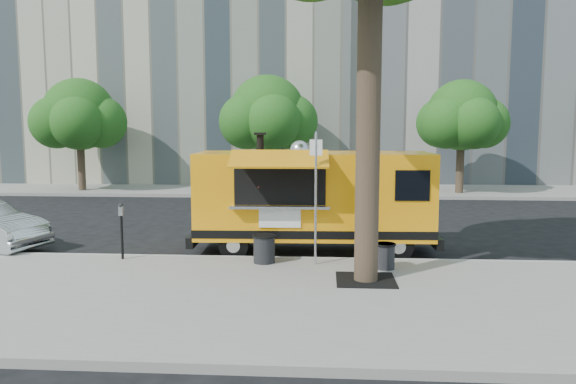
% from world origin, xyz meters
% --- Properties ---
extents(ground, '(120.00, 120.00, 0.00)m').
position_xyz_m(ground, '(0.00, 0.00, 0.00)').
color(ground, black).
rests_on(ground, ground).
extents(sidewalk, '(60.00, 6.00, 0.15)m').
position_xyz_m(sidewalk, '(0.00, -4.00, 0.07)').
color(sidewalk, gray).
rests_on(sidewalk, ground).
extents(curb, '(60.00, 0.14, 0.16)m').
position_xyz_m(curb, '(0.00, -0.93, 0.07)').
color(curb, '#999993').
rests_on(curb, ground).
extents(far_sidewalk, '(60.00, 5.00, 0.15)m').
position_xyz_m(far_sidewalk, '(0.00, 13.50, 0.07)').
color(far_sidewalk, gray).
rests_on(far_sidewalk, ground).
extents(building_mid, '(20.00, 14.00, 20.00)m').
position_xyz_m(building_mid, '(12.00, 23.00, 10.00)').
color(building_mid, gray).
rests_on(building_mid, ground).
extents(tree_well, '(1.20, 1.20, 0.02)m').
position_xyz_m(tree_well, '(2.60, -2.80, 0.15)').
color(tree_well, black).
rests_on(tree_well, sidewalk).
extents(far_tree_a, '(3.42, 3.42, 5.36)m').
position_xyz_m(far_tree_a, '(-10.00, 12.30, 3.78)').
color(far_tree_a, '#33261C').
rests_on(far_tree_a, far_sidewalk).
extents(far_tree_b, '(3.60, 3.60, 5.50)m').
position_xyz_m(far_tree_b, '(-1.00, 12.70, 3.83)').
color(far_tree_b, '#33261C').
rests_on(far_tree_b, far_sidewalk).
extents(far_tree_c, '(3.24, 3.24, 5.21)m').
position_xyz_m(far_tree_c, '(8.00, 12.40, 3.72)').
color(far_tree_c, '#33261C').
rests_on(far_tree_c, far_sidewalk).
extents(sign_post, '(0.28, 0.06, 3.00)m').
position_xyz_m(sign_post, '(1.55, -1.55, 1.85)').
color(sign_post, silver).
rests_on(sign_post, sidewalk).
extents(parking_meter, '(0.11, 0.11, 1.33)m').
position_xyz_m(parking_meter, '(-3.00, -1.35, 0.98)').
color(parking_meter, black).
rests_on(parking_meter, sidewalk).
extents(food_truck, '(6.33, 3.03, 3.08)m').
position_xyz_m(food_truck, '(1.44, 0.25, 1.45)').
color(food_truck, orange).
rests_on(food_truck, ground).
extents(trash_bin_left, '(0.54, 0.54, 0.64)m').
position_xyz_m(trash_bin_left, '(0.37, -1.47, 0.49)').
color(trash_bin_left, black).
rests_on(trash_bin_left, sidewalk).
extents(trash_bin_right, '(0.47, 0.47, 0.56)m').
position_xyz_m(trash_bin_right, '(3.08, -1.83, 0.45)').
color(trash_bin_right, black).
rests_on(trash_bin_right, sidewalk).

